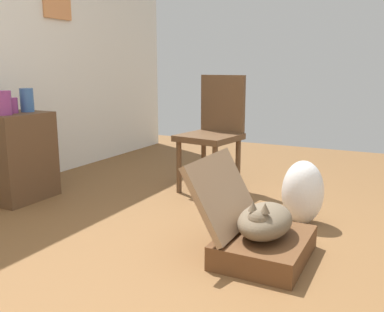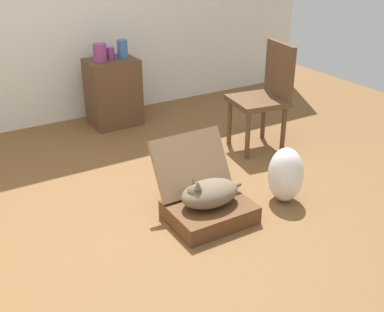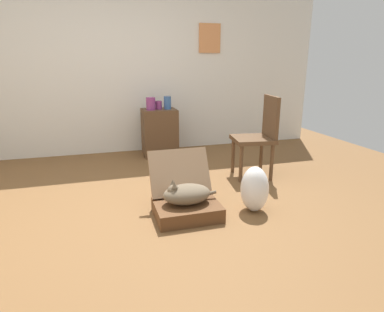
{
  "view_description": "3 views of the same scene",
  "coord_description": "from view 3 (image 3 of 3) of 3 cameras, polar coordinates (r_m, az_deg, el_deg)",
  "views": [
    {
      "loc": [
        -1.77,
        -0.88,
        1.03
      ],
      "look_at": [
        0.36,
        0.21,
        0.54
      ],
      "focal_mm": 39.36,
      "sensor_mm": 36.0,
      "label": 1
    },
    {
      "loc": [
        -1.24,
        -2.65,
        1.89
      ],
      "look_at": [
        0.34,
        -0.01,
        0.41
      ],
      "focal_mm": 44.63,
      "sensor_mm": 36.0,
      "label": 2
    },
    {
      "loc": [
        -0.36,
        -2.82,
        1.35
      ],
      "look_at": [
        0.54,
        0.25,
        0.42
      ],
      "focal_mm": 30.15,
      "sensor_mm": 36.0,
      "label": 3
    }
  ],
  "objects": [
    {
      "name": "cat",
      "position": [
        2.9,
        -1.09,
        -6.7
      ],
      "size": [
        0.51,
        0.28,
        0.23
      ],
      "color": "brown",
      "rests_on": "suitcase_base"
    },
    {
      "name": "vase_tall",
      "position": [
        4.72,
        -7.31,
        9.16
      ],
      "size": [
        0.13,
        0.13,
        0.18
      ],
      "primitive_type": "cylinder",
      "color": "#8C387A",
      "rests_on": "side_table"
    },
    {
      "name": "suitcase_lid",
      "position": [
        3.09,
        -2.19,
        -2.91
      ],
      "size": [
        0.58,
        0.25,
        0.42
      ],
      "primitive_type": "cube",
      "rotation": [
        1.06,
        0.0,
        0.0
      ],
      "color": "#9B7756",
      "rests_on": "suitcase_base"
    },
    {
      "name": "plastic_bag_white",
      "position": [
        3.07,
        11.0,
        -5.76
      ],
      "size": [
        0.26,
        0.28,
        0.43
      ],
      "primitive_type": "ellipsoid",
      "color": "white",
      "rests_on": "ground"
    },
    {
      "name": "wall_back",
      "position": [
        5.1,
        -12.69,
        15.27
      ],
      "size": [
        6.4,
        0.15,
        2.6
      ],
      "color": "silver",
      "rests_on": "ground"
    },
    {
      "name": "chair",
      "position": [
        3.94,
        11.81,
        3.83
      ],
      "size": [
        0.52,
        0.51,
        0.98
      ],
      "rotation": [
        0.0,
        0.0,
        -1.72
      ],
      "color": "brown",
      "rests_on": "ground"
    },
    {
      "name": "side_table",
      "position": [
        4.86,
        -5.75,
        4.18
      ],
      "size": [
        0.5,
        0.41,
        0.69
      ],
      "primitive_type": "cube",
      "color": "brown",
      "rests_on": "ground"
    },
    {
      "name": "vase_short",
      "position": [
        4.79,
        -4.36,
        9.38
      ],
      "size": [
        0.1,
        0.1,
        0.19
      ],
      "primitive_type": "cylinder",
      "color": "#38609E",
      "rests_on": "side_table"
    },
    {
      "name": "vase_round",
      "position": [
        4.8,
        -5.91,
        8.96
      ],
      "size": [
        0.09,
        0.09,
        0.12
      ],
      "primitive_type": "cylinder",
      "color": "#8C387A",
      "rests_on": "side_table"
    },
    {
      "name": "ground_plane",
      "position": [
        3.15,
        -8.29,
        -9.36
      ],
      "size": [
        7.68,
        7.68,
        0.0
      ],
      "primitive_type": "plane",
      "color": "brown",
      "rests_on": "ground"
    },
    {
      "name": "suitcase_base",
      "position": [
        2.96,
        -0.91,
        -9.47
      ],
      "size": [
        0.58,
        0.46,
        0.13
      ],
      "primitive_type": "cube",
      "color": "brown",
      "rests_on": "ground"
    }
  ]
}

